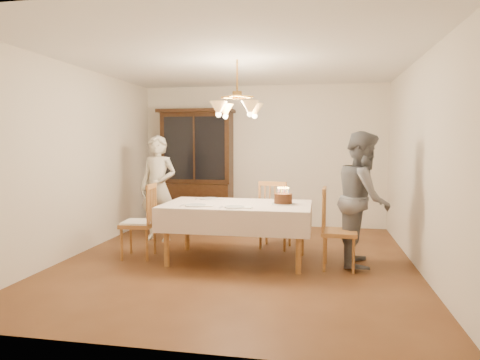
% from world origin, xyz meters
% --- Properties ---
extents(ground, '(5.00, 5.00, 0.00)m').
position_xyz_m(ground, '(0.00, 0.00, 0.00)').
color(ground, '#563018').
rests_on(ground, ground).
extents(room_shell, '(5.00, 5.00, 5.00)m').
position_xyz_m(room_shell, '(0.00, 0.00, 1.58)').
color(room_shell, white).
rests_on(room_shell, ground).
extents(dining_table, '(1.90, 1.10, 0.76)m').
position_xyz_m(dining_table, '(0.00, 0.00, 0.68)').
color(dining_table, '#935C2A').
rests_on(dining_table, ground).
extents(china_hutch, '(1.38, 0.54, 2.16)m').
position_xyz_m(china_hutch, '(-1.20, 2.25, 1.04)').
color(china_hutch, black).
rests_on(china_hutch, ground).
extents(chair_far_side, '(0.50, 0.48, 1.00)m').
position_xyz_m(chair_far_side, '(0.42, 0.77, 0.44)').
color(chair_far_side, '#935C2A').
rests_on(chair_far_side, ground).
extents(chair_left_end, '(0.46, 0.48, 1.00)m').
position_xyz_m(chair_left_end, '(-1.33, -0.08, 0.45)').
color(chair_left_end, '#935C2A').
rests_on(chair_left_end, ground).
extents(chair_right_end, '(0.44, 0.46, 1.00)m').
position_xyz_m(chair_right_end, '(1.29, -0.12, 0.44)').
color(chair_right_end, '#935C2A').
rests_on(chair_right_end, ground).
extents(elderly_woman, '(0.65, 0.47, 1.66)m').
position_xyz_m(elderly_woman, '(-1.45, 0.94, 0.83)').
color(elderly_woman, beige).
rests_on(elderly_woman, ground).
extents(adult_in_grey, '(0.71, 0.87, 1.69)m').
position_xyz_m(adult_in_grey, '(1.60, 0.13, 0.85)').
color(adult_in_grey, slate).
rests_on(adult_in_grey, ground).
extents(birthday_cake, '(0.30, 0.30, 0.22)m').
position_xyz_m(birthday_cake, '(0.59, 0.04, 0.83)').
color(birthday_cake, white).
rests_on(birthday_cake, dining_table).
extents(place_setting_near_left, '(0.41, 0.26, 0.02)m').
position_xyz_m(place_setting_near_left, '(-0.46, -0.30, 0.77)').
color(place_setting_near_left, white).
rests_on(place_setting_near_left, dining_table).
extents(place_setting_near_right, '(0.39, 0.25, 0.02)m').
position_xyz_m(place_setting_near_right, '(0.05, -0.35, 0.77)').
color(place_setting_near_right, white).
rests_on(place_setting_near_right, dining_table).
extents(place_setting_far_left, '(0.41, 0.26, 0.02)m').
position_xyz_m(place_setting_far_left, '(-0.46, 0.35, 0.77)').
color(place_setting_far_left, white).
rests_on(place_setting_far_left, dining_table).
extents(chandelier, '(0.62, 0.62, 0.73)m').
position_xyz_m(chandelier, '(-0.00, -0.00, 1.98)').
color(chandelier, '#BF8C3F').
rests_on(chandelier, ground).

